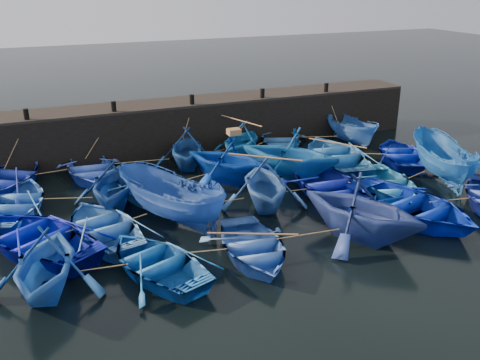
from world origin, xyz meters
name	(u,v)px	position (x,y,z in m)	size (l,w,h in m)	color
ground	(273,225)	(0.00, 0.00, 0.00)	(120.00, 120.00, 0.00)	black
quay_wall	(188,126)	(0.00, 10.50, 1.25)	(26.00, 2.50, 2.50)	black
quay_top	(187,102)	(0.00, 10.50, 2.56)	(26.00, 2.50, 0.12)	black
bollard_0	(26,114)	(-8.00, 9.60, 2.87)	(0.24, 0.24, 0.50)	black
bollard_1	(114,106)	(-4.00, 9.60, 2.87)	(0.24, 0.24, 0.50)	black
bollard_2	(192,99)	(0.00, 9.60, 2.87)	(0.24, 0.24, 0.50)	black
bollard_3	(262,93)	(4.00, 9.60, 2.87)	(0.24, 0.24, 0.50)	black
bollard_4	(326,87)	(8.00, 9.60, 2.87)	(0.24, 0.24, 0.50)	black
boat_0	(4,179)	(-9.30, 7.67, 0.56)	(3.84, 5.37, 1.11)	#142697
boat_1	(89,168)	(-5.65, 7.87, 0.45)	(3.13, 4.37, 0.91)	blue
boat_2	(187,148)	(-1.01, 7.50, 1.00)	(3.26, 3.78, 1.99)	navy
boat_3	(241,140)	(2.00, 7.85, 0.97)	(3.16, 3.67, 1.93)	#0F589B
boat_4	(281,140)	(4.58, 8.38, 0.48)	(3.30, 4.62, 0.96)	navy
boat_5	(352,130)	(8.63, 7.64, 0.79)	(1.55, 4.11, 1.59)	#2B5AA3
boat_6	(14,203)	(-8.96, 4.73, 0.51)	(3.52, 4.92, 1.02)	blue
boat_7	(114,183)	(-5.14, 4.06, 1.05)	(3.45, 4.00, 2.10)	navy
boat_8	(148,189)	(-3.75, 4.27, 0.46)	(3.19, 4.46, 0.93)	#2D6EBD
boat_9	(228,159)	(0.10, 4.86, 1.11)	(3.63, 4.22, 2.22)	navy
boat_10	(290,153)	(2.92, 4.25, 1.23)	(4.05, 4.69, 2.47)	#0C5095
boat_11	(336,155)	(5.84, 4.84, 0.57)	(3.96, 5.53, 1.15)	#1D599E
boat_12	(401,154)	(9.12, 4.04, 0.46)	(3.16, 4.41, 0.92)	#071E9D
boat_13	(38,237)	(-8.26, 1.27, 0.56)	(3.83, 5.36, 1.11)	#000D9D
boat_14	(104,226)	(-6.03, 1.42, 0.48)	(3.28, 4.58, 0.95)	blue
boat_15	(170,199)	(-3.50, 1.67, 0.98)	(1.92, 5.09, 1.97)	navy
boat_16	(264,183)	(0.41, 1.65, 1.07)	(3.49, 4.05, 2.13)	#285498
boat_17	(330,186)	(3.42, 1.50, 0.53)	(3.65, 5.10, 1.06)	#0C1897
boat_18	(387,184)	(5.86, 0.82, 0.47)	(3.25, 4.54, 0.94)	#1D6EB5
boat_19	(442,160)	(9.19, 1.33, 0.97)	(1.89, 5.01, 1.94)	#134F93
boat_20	(45,263)	(-8.18, -1.59, 1.04)	(3.42, 3.96, 2.08)	#1D53AF
boat_21	(157,261)	(-4.91, -1.74, 0.46)	(3.15, 4.40, 0.91)	#0E4C9A
boat_22	(252,247)	(-1.74, -2.02, 0.45)	(3.08, 4.31, 0.89)	blue
boat_23	(362,208)	(2.41, -2.19, 1.22)	(4.01, 4.65, 2.45)	navy
boat_24	(411,205)	(5.19, -1.53, 0.58)	(4.00, 5.59, 1.16)	#021DA1
wooden_crate	(234,132)	(0.40, 4.86, 2.35)	(0.56, 0.45, 0.26)	olive
mooring_ropes	(228,163)	(0.19, 5.04, 0.87)	(17.98, 11.81, 2.10)	tan
loose_oars	(276,157)	(1.63, 3.08, 1.56)	(9.83, 11.95, 1.30)	#99724C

